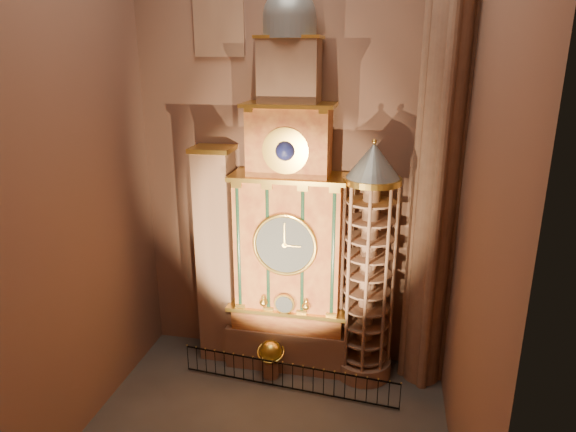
% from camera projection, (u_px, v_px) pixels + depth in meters
% --- Properties ---
extents(wall_back, '(22.00, 0.00, 22.00)m').
position_uv_depth(wall_back, '(294.00, 127.00, 22.16)').
color(wall_back, brown).
rests_on(wall_back, floor).
extents(wall_left, '(0.00, 22.00, 22.00)m').
position_uv_depth(wall_left, '(65.00, 145.00, 17.87)').
color(wall_left, brown).
rests_on(wall_left, floor).
extents(wall_right, '(0.00, 22.00, 22.00)m').
position_uv_depth(wall_right, '(488.00, 161.00, 15.25)').
color(wall_right, brown).
rests_on(wall_right, floor).
extents(astronomical_clock, '(5.60, 2.41, 16.70)m').
position_uv_depth(astronomical_clock, '(289.00, 229.00, 22.51)').
color(astronomical_clock, '#8C634C').
rests_on(astronomical_clock, floor).
extents(portrait_tower, '(1.80, 1.60, 10.20)m').
position_uv_depth(portrait_tower, '(217.00, 256.00, 23.62)').
color(portrait_tower, '#8C634C').
rests_on(portrait_tower, floor).
extents(stair_turret, '(2.50, 2.50, 10.80)m').
position_uv_depth(stair_turret, '(368.00, 267.00, 22.03)').
color(stair_turret, '#8C634C').
rests_on(stair_turret, floor).
extents(gothic_pier, '(2.04, 2.04, 22.00)m').
position_uv_depth(gothic_pier, '(442.00, 135.00, 20.09)').
color(gothic_pier, '#8C634C').
rests_on(gothic_pier, floor).
extents(celestial_globe, '(1.24, 1.17, 1.80)m').
position_uv_depth(celestial_globe, '(271.00, 356.00, 23.04)').
color(celestial_globe, '#8C634C').
rests_on(celestial_globe, floor).
extents(iron_railing, '(9.56, 1.01, 1.25)m').
position_uv_depth(iron_railing, '(288.00, 376.00, 22.23)').
color(iron_railing, black).
rests_on(iron_railing, floor).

